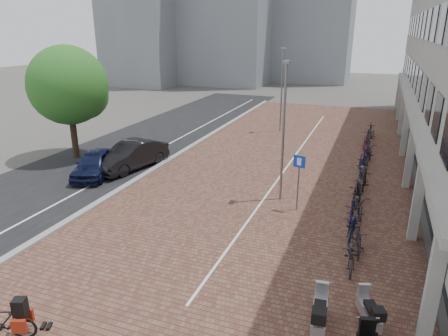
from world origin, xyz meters
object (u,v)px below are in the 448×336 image
car_dark (131,155)px  hero_bike (2,322)px  scooter_front (369,311)px  parking_sign (299,174)px  car_navy (94,164)px  scooter_back (320,312)px

car_dark → hero_bike: car_dark is taller
scooter_front → parking_sign: parking_sign is taller
car_navy → scooter_back: size_ratio=2.41×
hero_bike → scooter_front: (9.18, 4.04, -0.04)m
car_navy → parking_sign: parking_sign is taller
car_dark → scooter_front: (13.86, -9.42, -0.29)m
scooter_back → parking_sign: parking_sign is taller
scooter_front → scooter_back: size_ratio=0.87×
car_navy → scooter_back: (13.85, -8.25, -0.12)m
parking_sign → hero_bike: bearing=-104.1°
hero_bike → scooter_back: size_ratio=1.07×
parking_sign → scooter_front: bearing=-50.5°
car_navy → scooter_front: car_navy is taller
car_navy → scooter_front: bearing=-45.9°
car_dark → hero_bike: size_ratio=2.63×
car_dark → scooter_back: bearing=-26.1°
scooter_front → parking_sign: size_ratio=0.58×
car_dark → scooter_back: size_ratio=2.80×
car_navy → scooter_front: size_ratio=2.76×
scooter_back → scooter_front: bearing=23.1°
car_dark → parking_sign: (10.45, -2.43, 1.01)m
car_navy → car_dark: 2.23m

